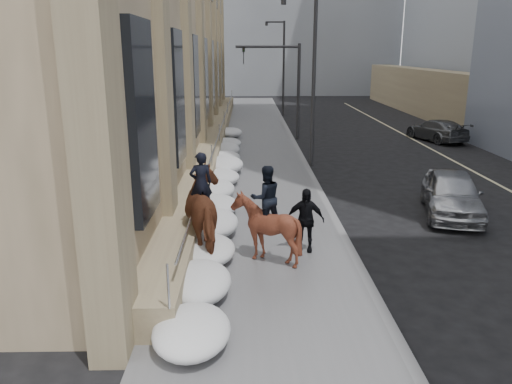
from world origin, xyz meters
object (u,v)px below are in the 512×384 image
(car_grey, at_px, (437,130))
(mounted_horse_left, at_px, (209,211))
(mounted_horse_right, at_px, (266,223))
(pedestrian, at_px, (305,220))
(car_silver, at_px, (452,193))

(car_grey, bearing_deg, mounted_horse_left, 38.50)
(mounted_horse_right, distance_m, pedestrian, 1.30)
(car_grey, bearing_deg, pedestrian, 44.29)
(mounted_horse_left, xyz_separation_m, car_silver, (8.19, 3.52, -0.54))
(pedestrian, bearing_deg, car_grey, 68.80)
(mounted_horse_right, height_order, car_silver, mounted_horse_right)
(pedestrian, height_order, car_silver, pedestrian)
(mounted_horse_right, xyz_separation_m, pedestrian, (1.13, 0.64, -0.15))
(car_silver, relative_size, car_grey, 0.96)
(mounted_horse_right, distance_m, car_silver, 7.82)
(car_silver, bearing_deg, pedestrian, -133.22)
(car_silver, bearing_deg, mounted_horse_right, -133.66)
(pedestrian, relative_size, car_silver, 0.40)
(mounted_horse_left, distance_m, car_silver, 8.93)
(mounted_horse_right, xyz_separation_m, car_grey, (11.63, 18.96, -0.49))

